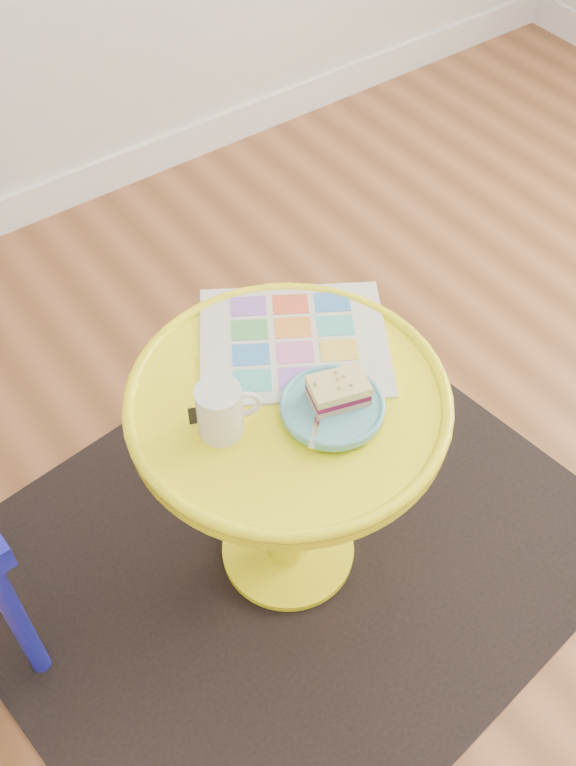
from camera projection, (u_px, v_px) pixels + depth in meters
floor at (561, 682)px, 1.73m from camera, size 4.00×4.00×0.00m
rug at (288, 552)px, 1.92m from camera, size 1.42×1.25×0.01m
side_table at (288, 449)px, 1.62m from camera, size 0.58×0.58×0.55m
newspaper at (294, 341)px, 1.59m from camera, size 0.45×0.44×0.01m
mug at (221, 410)px, 1.42m from camera, size 0.11×0.08×0.10m
plate at (332, 407)px, 1.47m from camera, size 0.18×0.18×0.02m
cake_slice at (338, 391)px, 1.45m from camera, size 0.11×0.09×0.04m
fork at (319, 412)px, 1.45m from camera, size 0.11×0.11×0.00m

